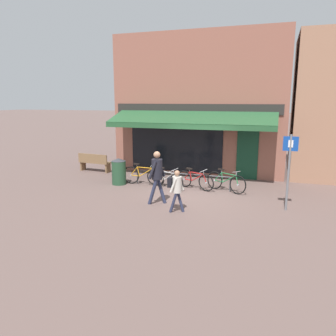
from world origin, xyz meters
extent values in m
plane|color=brown|center=(0.00, 0.00, 0.00)|extent=(160.00, 160.00, 0.00)
cube|color=#8E5647|center=(-0.60, 4.60, 3.15)|extent=(7.83, 3.00, 6.31)
cube|color=black|center=(-1.46, 3.09, 1.25)|extent=(4.31, 0.04, 2.20)
cube|color=#143D28|center=(1.75, 3.09, 1.05)|extent=(0.90, 0.04, 2.10)
cube|color=#282623|center=(-0.60, 3.08, 2.98)|extent=(7.44, 0.06, 0.44)
cube|color=#23512D|center=(-0.60, 2.30, 2.66)|extent=(7.05, 1.62, 0.50)
cube|color=#23512D|center=(-0.60, 1.50, 2.33)|extent=(7.05, 0.03, 0.20)
cylinder|color=#47494F|center=(-0.53, 0.87, 0.55)|extent=(3.87, 0.04, 0.04)
cylinder|color=#47494F|center=(-2.42, 0.87, 0.28)|extent=(0.04, 0.04, 0.55)
cylinder|color=#47494F|center=(1.36, 0.87, 0.28)|extent=(0.04, 0.04, 0.55)
torus|color=black|center=(-1.59, 0.80, 0.36)|extent=(0.73, 0.09, 0.73)
cylinder|color=#9E9EA3|center=(-1.59, 0.80, 0.36)|extent=(0.07, 0.06, 0.07)
torus|color=black|center=(-2.67, 0.78, 0.36)|extent=(0.73, 0.09, 0.73)
cylinder|color=#9E9EA3|center=(-2.67, 0.78, 0.36)|extent=(0.07, 0.06, 0.07)
cylinder|color=orange|center=(-2.00, 0.79, 0.52)|extent=(0.60, 0.04, 0.39)
cylinder|color=orange|center=(-2.04, 0.78, 0.71)|extent=(0.66, 0.05, 0.05)
cylinder|color=orange|center=(-2.33, 0.78, 0.53)|extent=(0.12, 0.06, 0.38)
cylinder|color=orange|center=(-2.48, 0.78, 0.35)|extent=(0.38, 0.04, 0.05)
cylinder|color=orange|center=(-2.52, 0.77, 0.54)|extent=(0.32, 0.04, 0.38)
cylinder|color=orange|center=(-1.65, 0.80, 0.53)|extent=(0.15, 0.05, 0.35)
cylinder|color=#9E9EA3|center=(-2.38, 0.77, 0.77)|extent=(0.06, 0.03, 0.11)
cube|color=black|center=(-2.40, 0.77, 0.84)|extent=(0.24, 0.11, 0.05)
cylinder|color=#9E9EA3|center=(-1.71, 0.79, 0.77)|extent=(0.03, 0.03, 0.14)
cylinder|color=#9E9EA3|center=(-1.71, 0.78, 0.84)|extent=(0.04, 0.52, 0.04)
torus|color=black|center=(-0.59, 0.41, 0.33)|extent=(0.66, 0.39, 0.67)
cylinder|color=#9E9EA3|center=(-0.59, 0.41, 0.33)|extent=(0.09, 0.09, 0.08)
torus|color=black|center=(-1.50, 0.82, 0.33)|extent=(0.66, 0.39, 0.67)
cylinder|color=#9E9EA3|center=(-1.50, 0.82, 0.33)|extent=(0.09, 0.09, 0.08)
cylinder|color=#BCB7B2|center=(-0.95, 0.54, 0.48)|extent=(0.50, 0.30, 0.35)
cylinder|color=#BCB7B2|center=(-0.99, 0.54, 0.65)|extent=(0.57, 0.28, 0.05)
cylinder|color=#BCB7B2|center=(-1.22, 0.67, 0.48)|extent=(0.12, 0.05, 0.35)
cylinder|color=#BCB7B2|center=(-1.34, 0.74, 0.32)|extent=(0.33, 0.17, 0.05)
cylinder|color=#BCB7B2|center=(-1.38, 0.74, 0.49)|extent=(0.27, 0.19, 0.35)
cylinder|color=#BCB7B2|center=(-0.65, 0.41, 0.49)|extent=(0.15, 0.05, 0.32)
cylinder|color=#9E9EA3|center=(-1.28, 0.67, 0.70)|extent=(0.06, 0.03, 0.11)
cube|color=black|center=(-1.30, 0.66, 0.77)|extent=(0.26, 0.20, 0.06)
cylinder|color=#9E9EA3|center=(-0.71, 0.41, 0.71)|extent=(0.04, 0.05, 0.14)
cylinder|color=#9E9EA3|center=(-0.72, 0.40, 0.78)|extent=(0.24, 0.48, 0.09)
torus|color=black|center=(0.50, 0.61, 0.33)|extent=(0.66, 0.32, 0.67)
cylinder|color=#9E9EA3|center=(0.50, 0.61, 0.33)|extent=(0.09, 0.08, 0.07)
torus|color=black|center=(-0.45, 0.96, 0.33)|extent=(0.66, 0.32, 0.67)
cylinder|color=#9E9EA3|center=(-0.45, 0.96, 0.33)|extent=(0.09, 0.08, 0.07)
cylinder|color=#B21E1E|center=(0.14, 0.73, 0.48)|extent=(0.53, 0.25, 0.36)
cylinder|color=#B21E1E|center=(0.10, 0.74, 0.65)|extent=(0.60, 0.25, 0.05)
cylinder|color=#B21E1E|center=(-0.15, 0.84, 0.49)|extent=(0.11, 0.04, 0.35)
cylinder|color=#B21E1E|center=(-0.28, 0.90, 0.33)|extent=(0.35, 0.15, 0.05)
cylinder|color=#B21E1E|center=(-0.32, 0.90, 0.50)|extent=(0.29, 0.16, 0.35)
cylinder|color=#B21E1E|center=(0.45, 0.62, 0.49)|extent=(0.15, 0.06, 0.32)
cylinder|color=#9E9EA3|center=(-0.21, 0.84, 0.71)|extent=(0.06, 0.03, 0.11)
cube|color=black|center=(-0.23, 0.84, 0.78)|extent=(0.26, 0.18, 0.06)
cylinder|color=#9E9EA3|center=(0.39, 0.62, 0.72)|extent=(0.04, 0.04, 0.14)
cylinder|color=#9E9EA3|center=(0.39, 0.62, 0.79)|extent=(0.20, 0.50, 0.06)
torus|color=black|center=(1.67, 0.64, 0.34)|extent=(0.68, 0.40, 0.69)
cylinder|color=#9E9EA3|center=(1.67, 0.64, 0.34)|extent=(0.09, 0.09, 0.08)
torus|color=black|center=(0.74, 1.08, 0.34)|extent=(0.68, 0.40, 0.69)
cylinder|color=#9E9EA3|center=(0.74, 1.08, 0.34)|extent=(0.09, 0.09, 0.08)
cylinder|color=#23703D|center=(1.32, 0.82, 0.50)|extent=(0.55, 0.24, 0.37)
cylinder|color=#23703D|center=(1.30, 0.86, 0.67)|extent=(0.59, 0.30, 0.05)
cylinder|color=#23703D|center=(1.04, 0.96, 0.50)|extent=(0.10, 0.11, 0.36)
cylinder|color=#23703D|center=(0.90, 1.00, 0.34)|extent=(0.34, 0.19, 0.05)
cylinder|color=#23703D|center=(0.88, 1.03, 0.51)|extent=(0.31, 0.13, 0.36)
cylinder|color=#23703D|center=(1.63, 0.68, 0.51)|extent=(0.13, 0.12, 0.33)
cylinder|color=#9E9EA3|center=(1.00, 1.00, 0.73)|extent=(0.06, 0.06, 0.11)
cube|color=black|center=(0.99, 1.01, 0.80)|extent=(0.26, 0.20, 0.06)
cylinder|color=#9E9EA3|center=(1.58, 0.73, 0.74)|extent=(0.04, 0.05, 0.14)
cylinder|color=#9E9EA3|center=(1.59, 0.73, 0.81)|extent=(0.24, 0.48, 0.08)
cylinder|color=#282D47|center=(-0.63, -1.23, 0.42)|extent=(0.36, 0.16, 0.87)
cylinder|color=#282D47|center=(-0.84, -1.45, 0.42)|extent=(0.36, 0.16, 0.87)
cylinder|color=black|center=(-0.74, -1.34, 1.17)|extent=(0.40, 0.40, 0.66)
sphere|color=#A87A5B|center=(-0.74, -1.34, 1.65)|extent=(0.22, 0.22, 0.22)
cylinder|color=black|center=(-0.81, -1.56, 1.17)|extent=(0.30, 0.20, 0.59)
cylinder|color=black|center=(-0.66, -1.13, 1.17)|extent=(0.30, 0.20, 0.59)
cylinder|color=#282D47|center=(0.22, -1.86, 0.31)|extent=(0.27, 0.10, 0.65)
cylinder|color=#282D47|center=(0.04, -2.01, 0.31)|extent=(0.27, 0.10, 0.65)
cylinder|color=beige|center=(0.13, -1.94, 0.87)|extent=(0.28, 0.28, 0.50)
sphere|color=#A87A5B|center=(0.13, -1.94, 1.23)|extent=(0.16, 0.16, 0.16)
cylinder|color=beige|center=(0.06, -2.10, 0.87)|extent=(0.23, 0.13, 0.44)
cylinder|color=beige|center=(0.20, -1.78, 0.87)|extent=(0.23, 0.13, 0.44)
cube|color=black|center=(-0.08, -1.94, 0.93)|extent=(0.15, 0.24, 0.30)
cylinder|color=#23472D|center=(-3.10, 0.55, 0.48)|extent=(0.57, 0.57, 0.96)
cone|color=#33353A|center=(-3.10, 0.55, 1.02)|extent=(0.58, 0.58, 0.11)
cylinder|color=slate|center=(3.32, -0.68, 1.19)|extent=(0.07, 0.07, 2.38)
cube|color=#14429E|center=(3.32, -0.69, 2.10)|extent=(0.44, 0.02, 0.44)
cube|color=white|center=(3.32, -0.71, 2.10)|extent=(0.14, 0.01, 0.22)
cube|color=brown|center=(-5.29, 2.39, 0.45)|extent=(1.63, 0.57, 0.06)
cube|color=brown|center=(-5.31, 2.20, 0.67)|extent=(1.60, 0.18, 0.40)
cube|color=brown|center=(-6.01, 2.45, 0.23)|extent=(0.11, 0.36, 0.45)
cube|color=brown|center=(-4.58, 2.33, 0.23)|extent=(0.11, 0.36, 0.45)
camera|label=1|loc=(2.91, -11.11, 3.40)|focal=35.00mm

